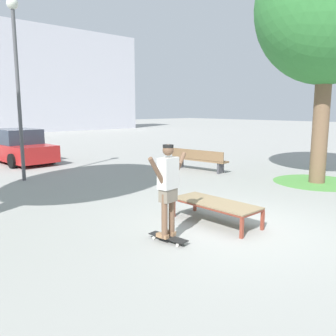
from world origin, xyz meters
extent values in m
plane|color=#999993|center=(0.00, 0.00, 0.00)|extent=(120.00, 120.00, 0.00)
cube|color=brown|center=(-0.51, 1.42, 0.19)|extent=(0.06, 0.06, 0.38)
cube|color=brown|center=(0.19, 1.43, 0.19)|extent=(0.06, 0.06, 0.38)
cube|color=brown|center=(-0.49, -0.42, 0.19)|extent=(0.06, 0.06, 0.38)
cube|color=brown|center=(0.21, -0.41, 0.19)|extent=(0.06, 0.06, 0.38)
cylinder|color=brown|center=(-0.50, 0.50, 0.41)|extent=(0.07, 1.90, 0.05)
cylinder|color=brown|center=(0.20, 0.51, 0.41)|extent=(0.07, 1.90, 0.05)
cylinder|color=brown|center=(-0.16, 1.43, 0.41)|extent=(0.76, 0.06, 0.05)
cylinder|color=brown|center=(-0.14, -0.41, 0.41)|extent=(0.76, 0.06, 0.05)
cube|color=#847051|center=(-0.15, 0.51, 0.45)|extent=(0.78, 1.91, 0.03)
cube|color=black|center=(-1.62, 0.39, 0.08)|extent=(0.31, 0.82, 0.02)
cylinder|color=silver|center=(-1.73, 0.66, 0.03)|extent=(0.04, 0.06, 0.06)
cylinder|color=silver|center=(-1.58, 0.68, 0.03)|extent=(0.04, 0.06, 0.06)
cylinder|color=silver|center=(-1.65, 0.10, 0.03)|extent=(0.04, 0.06, 0.06)
cylinder|color=silver|center=(-1.51, 0.12, 0.03)|extent=(0.04, 0.06, 0.06)
cylinder|color=brown|center=(-1.72, 0.38, 0.50)|extent=(0.11, 0.11, 0.82)
cube|color=#99704C|center=(-1.72, 0.43, 0.13)|extent=(0.13, 0.25, 0.07)
cylinder|color=brown|center=(-1.52, 0.40, 0.50)|extent=(0.11, 0.11, 0.82)
cube|color=#99704C|center=(-1.52, 0.45, 0.13)|extent=(0.13, 0.25, 0.07)
cube|color=#756B5B|center=(-1.62, 0.39, 0.88)|extent=(0.32, 0.24, 0.24)
cube|color=silver|center=(-1.62, 0.39, 1.28)|extent=(0.39, 0.27, 0.56)
cylinder|color=brown|center=(-1.91, 0.35, 1.35)|extent=(0.41, 0.13, 0.52)
cylinder|color=brown|center=(-1.32, 0.43, 1.35)|extent=(0.41, 0.13, 0.52)
sphere|color=brown|center=(-1.62, 0.39, 1.69)|extent=(0.20, 0.20, 0.20)
cylinder|color=black|center=(-1.62, 0.39, 1.76)|extent=(0.19, 0.19, 0.05)
cylinder|color=brown|center=(5.57, 1.01, 1.79)|extent=(0.50, 0.50, 3.58)
ellipsoid|color=#337A38|center=(5.57, 1.01, 5.48)|extent=(4.47, 4.47, 4.69)
cylinder|color=#519342|center=(5.57, 1.01, 0.00)|extent=(2.78, 2.78, 0.01)
cube|color=red|center=(-0.09, 11.98, 0.51)|extent=(1.96, 4.30, 0.70)
cube|color=#2D3847|center=(-0.10, 12.13, 1.18)|extent=(1.69, 2.19, 0.64)
cylinder|color=black|center=(0.84, 10.73, 0.30)|extent=(0.26, 0.61, 0.60)
cylinder|color=black|center=(-0.86, 10.62, 0.30)|extent=(0.26, 0.61, 0.60)
cylinder|color=black|center=(0.67, 13.33, 0.30)|extent=(0.26, 0.61, 0.60)
cube|color=brown|center=(4.37, 5.15, 0.43)|extent=(0.77, 2.44, 0.06)
cube|color=brown|center=(4.17, 5.12, 0.65)|extent=(0.37, 2.38, 0.36)
cube|color=#424247|center=(4.23, 6.10, 0.20)|extent=(0.38, 0.13, 0.40)
cube|color=#424247|center=(4.50, 4.20, 0.20)|extent=(0.38, 0.13, 0.40)
cylinder|color=#4C4C51|center=(-1.44, 7.85, 2.75)|extent=(0.12, 0.12, 5.50)
sphere|color=silver|center=(-1.44, 7.85, 5.65)|extent=(0.36, 0.36, 0.36)
camera|label=1|loc=(-5.78, -4.19, 2.41)|focal=38.00mm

